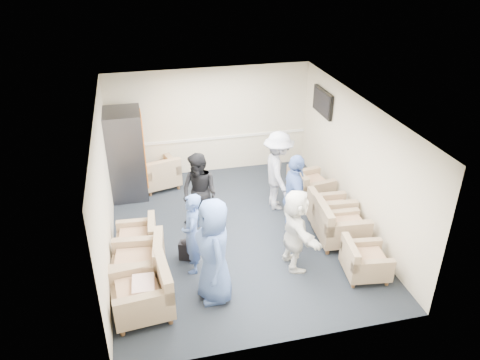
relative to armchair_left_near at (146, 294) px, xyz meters
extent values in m
plane|color=black|center=(1.95, 1.87, -0.37)|extent=(6.00, 6.00, 0.00)
plane|color=white|center=(1.95, 1.87, 2.33)|extent=(6.00, 6.00, 0.00)
cube|color=beige|center=(1.95, 4.87, 0.98)|extent=(5.00, 0.02, 2.70)
cube|color=beige|center=(1.95, -1.13, 0.98)|extent=(5.00, 0.02, 2.70)
cube|color=beige|center=(-0.55, 1.87, 0.98)|extent=(0.02, 6.00, 2.70)
cube|color=beige|center=(4.45, 1.87, 0.98)|extent=(0.02, 6.00, 2.70)
cube|color=silver|center=(1.95, 4.85, 0.53)|extent=(4.98, 0.04, 0.06)
cube|color=black|center=(4.39, 3.67, 1.68)|extent=(0.07, 1.00, 0.58)
cube|color=black|center=(4.35, 3.67, 1.68)|extent=(0.01, 0.92, 0.50)
cube|color=#45454C|center=(4.43, 3.67, 1.53)|extent=(0.04, 0.10, 0.25)
cube|color=#8F775C|center=(-0.07, -0.01, -0.09)|extent=(1.02, 1.02, 0.31)
cube|color=#A57A5B|center=(-0.07, -0.01, 0.12)|extent=(0.70, 0.66, 0.11)
cube|color=#8F775C|center=(0.32, 0.03, 0.28)|extent=(0.24, 0.94, 0.44)
cube|color=#8F775C|center=(-0.09, 0.78, -0.09)|extent=(1.01, 1.01, 0.30)
cube|color=#A57A5B|center=(-0.09, 0.78, 0.12)|extent=(0.70, 0.66, 0.11)
cube|color=#8F775C|center=(0.29, 0.74, 0.28)|extent=(0.25, 0.93, 0.43)
cube|color=#8F775C|center=(-0.09, 1.66, -0.14)|extent=(0.80, 0.80, 0.25)
cube|color=#A57A5B|center=(-0.09, 1.66, 0.03)|extent=(0.55, 0.52, 0.09)
cube|color=#8F775C|center=(0.23, 1.64, 0.16)|extent=(0.17, 0.76, 0.35)
cube|color=#8F775C|center=(3.89, 0.04, -0.14)|extent=(0.85, 0.85, 0.25)
cube|color=#A57A5B|center=(3.89, 0.04, 0.03)|extent=(0.58, 0.55, 0.09)
cube|color=#8F775C|center=(3.58, 0.08, 0.16)|extent=(0.22, 0.76, 0.35)
cube|color=#8F775C|center=(3.89, 1.13, -0.09)|extent=(0.99, 0.99, 0.30)
cube|color=#A57A5B|center=(3.89, 1.13, 0.12)|extent=(0.68, 0.64, 0.11)
cube|color=#8F775C|center=(3.50, 1.16, 0.28)|extent=(0.22, 0.93, 0.43)
cube|color=#8F775C|center=(3.91, 1.64, -0.11)|extent=(0.88, 0.88, 0.28)
cube|color=#A57A5B|center=(3.91, 1.64, 0.08)|extent=(0.61, 0.57, 0.10)
cube|color=#8F775C|center=(3.56, 1.66, 0.22)|extent=(0.18, 0.85, 0.40)
cube|color=#8F775C|center=(3.90, 2.84, -0.11)|extent=(0.95, 0.95, 0.28)
cube|color=#A57A5B|center=(3.90, 2.84, 0.07)|extent=(0.65, 0.62, 0.10)
cube|color=#8F775C|center=(3.55, 2.78, 0.22)|extent=(0.26, 0.85, 0.39)
cube|color=#8F775C|center=(0.55, 4.29, -0.10)|extent=(1.06, 1.06, 0.29)
cube|color=#A57A5B|center=(0.55, 4.29, 0.09)|extent=(0.70, 0.73, 0.10)
cube|color=#8F775C|center=(0.64, 3.94, 0.24)|extent=(0.88, 0.36, 0.41)
cube|color=#45454C|center=(-0.15, 4.07, 0.66)|extent=(0.81, 0.98, 2.06)
cube|color=#E53F04|center=(0.26, 4.07, 0.76)|extent=(0.02, 0.83, 1.65)
cube|color=black|center=(0.27, 4.07, -0.10)|extent=(0.02, 0.49, 0.13)
cube|color=black|center=(0.81, 1.27, -0.19)|extent=(0.31, 0.27, 0.36)
sphere|color=black|center=(0.81, 1.27, -0.02)|extent=(0.18, 0.18, 0.18)
cube|color=silver|center=(-0.02, -0.01, 0.19)|extent=(0.37, 0.48, 0.13)
imported|color=#415C9C|center=(1.15, 0.12, 0.57)|extent=(0.66, 0.96, 1.88)
imported|color=#415C9C|center=(0.91, 0.93, 0.41)|extent=(0.46, 0.62, 1.56)
imported|color=black|center=(1.24, 2.22, 0.48)|extent=(1.03, 1.04, 1.69)
imported|color=beige|center=(3.05, 2.69, 0.53)|extent=(0.74, 1.20, 1.81)
imported|color=#415C9C|center=(2.99, 1.43, 0.56)|extent=(0.55, 1.12, 1.85)
imported|color=white|center=(2.73, 0.61, 0.42)|extent=(0.49, 1.48, 1.58)
camera|label=1|loc=(0.15, -5.96, 5.14)|focal=35.00mm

